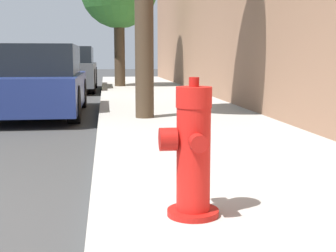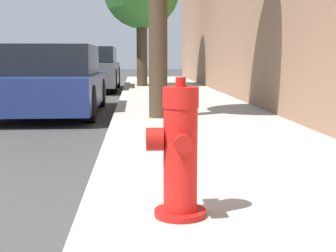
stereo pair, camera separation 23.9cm
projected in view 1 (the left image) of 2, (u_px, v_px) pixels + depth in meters
sidewalk_slab at (325, 237)px, 2.58m from camera, size 2.60×40.00×0.14m
fire_hydrant at (192, 153)px, 2.67m from camera, size 0.35×0.36×0.80m
parked_car_near at (33, 82)px, 8.41m from camera, size 1.79×3.86×1.26m
parked_car_mid at (65, 69)px, 14.53m from camera, size 1.87×4.37×1.36m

